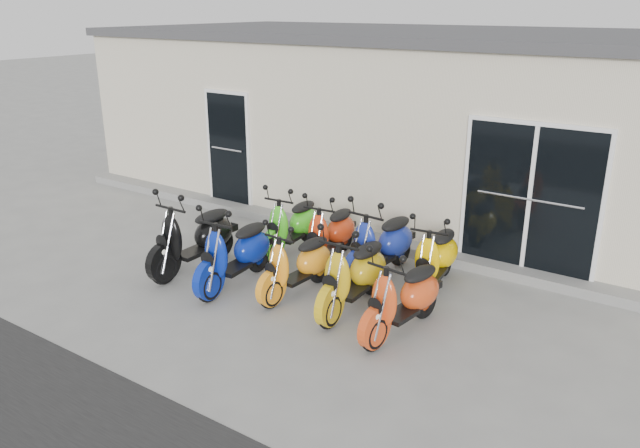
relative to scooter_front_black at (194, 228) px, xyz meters
The scene contains 15 objects.
ground 1.78m from the scooter_front_black, 15.55° to the left, with size 80.00×80.00×0.00m, color gray.
building 5.93m from the scooter_front_black, 74.30° to the left, with size 14.00×6.00×3.20m, color beige.
roof_cap 6.41m from the scooter_front_black, 74.30° to the left, with size 14.20×6.20×0.16m, color #3F3F42.
front_step 2.99m from the scooter_front_black, 57.20° to the left, with size 14.00×0.40×0.15m, color gray.
door_left 3.12m from the scooter_front_black, 121.72° to the left, with size 1.07×0.08×2.22m, color black.
door_right 4.97m from the scooter_front_black, 31.96° to the left, with size 2.02×0.08×2.22m, color black.
scooter_front_black is the anchor object (origin of this frame).
scooter_front_blue 0.89m from the scooter_front_black, ahead, with size 0.64×1.76×1.30m, color #082096, non-canonical shape.
scooter_front_orange_a 1.80m from the scooter_front_black, ahead, with size 0.57×1.58×1.17m, color orange, non-canonical shape.
scooter_front_orange_b 2.68m from the scooter_front_black, ahead, with size 0.64×1.75×1.30m, color gold, non-canonical shape.
scooter_front_red 3.50m from the scooter_front_black, ahead, with size 0.60×1.65×1.22m, color #E04717, non-canonical shape.
scooter_back_green 1.62m from the scooter_front_black, 61.39° to the left, with size 0.59×1.63×1.21m, color #42D01F, non-canonical shape.
scooter_back_red 2.09m from the scooter_front_black, 43.28° to the left, with size 0.59×1.62×1.20m, color red, non-canonical shape.
scooter_back_blue 2.80m from the scooter_front_black, 28.77° to the left, with size 0.65×1.78×1.32m, color navy, non-canonical shape.
scooter_back_yellow 3.59m from the scooter_front_black, 23.16° to the left, with size 0.60×1.66×1.22m, color #F3BC00, non-canonical shape.
Camera 1 is at (4.92, -6.63, 3.85)m, focal length 35.00 mm.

